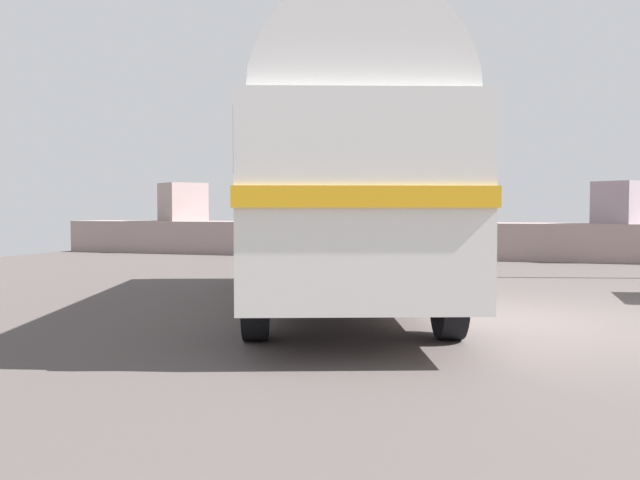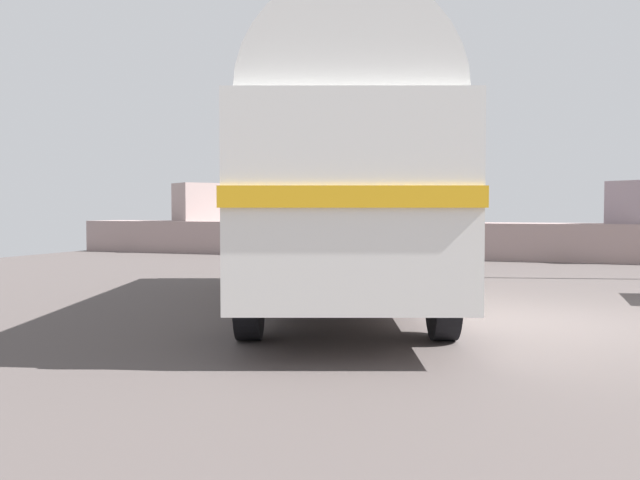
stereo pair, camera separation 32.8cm
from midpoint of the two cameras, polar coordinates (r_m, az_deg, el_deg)
The scene contains 3 objects.
ground at distance 9.74m, azimuth 16.09°, elevation -6.44°, with size 32.00×26.00×0.02m.
breakwater at distance 21.47m, azimuth 16.24°, elevation 0.39°, with size 31.36×2.02×2.48m.
vintage_coach at distance 10.52m, azimuth 0.75°, elevation 5.47°, with size 5.12×8.89×3.70m.
Camera 1 is at (0.10, -9.67, 1.51)m, focal length 39.04 mm.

